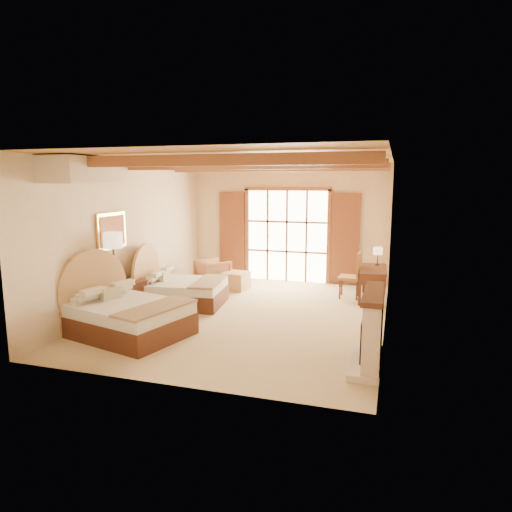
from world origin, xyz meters
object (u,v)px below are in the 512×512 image
at_px(nightstand, 133,295).
at_px(desk, 373,283).
at_px(bed_near, 122,313).
at_px(armchair, 213,273).
at_px(bed_far, 177,288).

distance_m(nightstand, desk, 5.46).
xyz_separation_m(bed_near, armchair, (0.09, 4.07, -0.04)).
height_order(armchair, desk, desk).
distance_m(bed_far, desk, 4.55).
height_order(bed_near, nightstand, bed_near).
height_order(bed_far, desk, bed_far).
distance_m(bed_near, desk, 5.73).
bearing_deg(bed_near, bed_far, 104.52).
relative_size(bed_far, armchair, 2.53).
bearing_deg(desk, armchair, 175.43).
bearing_deg(nightstand, bed_near, -47.55).
distance_m(bed_near, armchair, 4.08).
distance_m(bed_far, armchair, 1.91).
bearing_deg(bed_far, desk, 14.95).
xyz_separation_m(bed_near, nightstand, (-0.67, 1.45, -0.07)).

